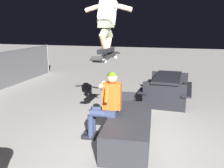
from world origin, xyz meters
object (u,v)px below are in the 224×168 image
Objects in this scene: person_sitting_on_ledge at (106,102)px; picnic_table_back at (167,85)px; kicker_ramp at (121,105)px; ledge_box_main at (129,129)px; skater_airborne at (107,18)px; skateboard at (106,57)px.

person_sitting_on_ledge reaches higher than picnic_table_back.
person_sitting_on_ledge is 2.00m from kicker_ramp.
picnic_table_back is (0.83, -1.15, 0.43)m from kicker_ramp.
ledge_box_main is 1.47× the size of person_sitting_on_ledge.
ledge_box_main is 1.11× the size of picnic_table_back.
person_sitting_on_ledge is 0.76× the size of picnic_table_back.
picnic_table_back is at bearing -20.01° from person_sitting_on_ledge.
skater_airborne is at bearing -175.03° from kicker_ramp.
skater_airborne reaches higher than picnic_table_back.
ledge_box_main is at bearing -100.68° from skater_airborne.
skateboard is 1.03× the size of kicker_ramp.
skateboard is (0.03, 0.45, 1.35)m from ledge_box_main.
skater_airborne is at bearing 1.59° from person_sitting_on_ledge.
skater_airborne reaches higher than ledge_box_main.
person_sitting_on_ledge is at bearing -175.18° from kicker_ramp.
ledge_box_main is 1.89× the size of skateboard.
skater_airborne is 1.12× the size of kicker_ramp.
ledge_box_main is 0.67m from person_sitting_on_ledge.
skater_airborne reaches higher than skateboard.
picnic_table_back reaches higher than ledge_box_main.
skater_airborne reaches higher than kicker_ramp.
skateboard reaches higher than person_sitting_on_ledge.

